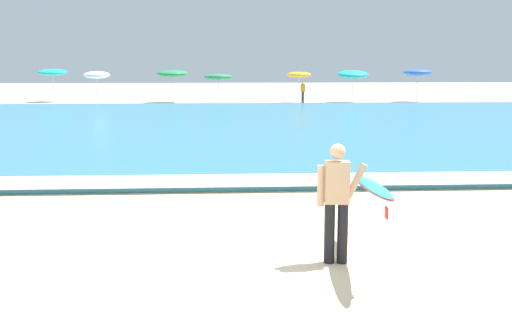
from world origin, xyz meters
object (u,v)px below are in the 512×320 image
beach_umbrella_6 (418,73)px  beachgoer_near_row_left (303,92)px  beach_umbrella_1 (97,75)px  beach_umbrella_0 (53,72)px  beach_umbrella_5 (353,74)px  beach_umbrella_3 (219,77)px  surfer_with_board (354,193)px  beach_umbrella_2 (172,74)px  beach_umbrella_4 (299,75)px

beach_umbrella_6 → beachgoer_near_row_left: 8.88m
beachgoer_near_row_left → beach_umbrella_6: bearing=8.2°
beach_umbrella_1 → beach_umbrella_0: bearing=144.8°
beach_umbrella_1 → beach_umbrella_5: (18.29, 0.81, 0.00)m
beachgoer_near_row_left → beach_umbrella_5: bearing=14.4°
beach_umbrella_3 → beachgoer_near_row_left: 6.08m
beach_umbrella_5 → beach_umbrella_6: (4.90, 0.28, 0.13)m
surfer_with_board → beach_umbrella_3: (-2.06, 34.42, 0.85)m
surfer_with_board → beach_umbrella_5: bearing=77.6°
beach_umbrella_0 → beach_umbrella_3: 12.53m
surfer_with_board → beachgoer_near_row_left: bearing=83.4°
beach_umbrella_2 → beachgoer_near_row_left: size_ratio=1.51×
beach_umbrella_3 → beach_umbrella_4: size_ratio=0.95×
beach_umbrella_1 → beach_umbrella_4: 14.33m
beach_umbrella_0 → beach_umbrella_4: (18.07, -2.04, -0.15)m
beach_umbrella_2 → beachgoer_near_row_left: (9.34, -1.48, -1.25)m
beach_umbrella_1 → beach_umbrella_5: 18.31m
beach_umbrella_1 → beach_umbrella_3: bearing=0.4°
beach_umbrella_0 → beach_umbrella_3: (12.26, -2.58, -0.29)m
beach_umbrella_0 → beach_umbrella_4: bearing=-6.4°
beach_umbrella_0 → beach_umbrella_6: size_ratio=1.01×
beach_umbrella_5 → beach_umbrella_6: bearing=3.2°
surfer_with_board → beach_umbrella_0: beach_umbrella_0 is taller
beach_umbrella_0 → beach_umbrella_5: bearing=-4.8°
beachgoer_near_row_left → beach_umbrella_0: bearing=171.2°
beach_umbrella_3 → beach_umbrella_4: 5.83m
beach_umbrella_0 → surfer_with_board: bearing=-68.8°
surfer_with_board → beach_umbrella_1: (-10.56, 34.36, 1.00)m
beach_umbrella_1 → beach_umbrella_3: beach_umbrella_1 is taller
beach_umbrella_3 → beach_umbrella_5: beach_umbrella_5 is taller
beach_umbrella_4 → beachgoer_near_row_left: bearing=-76.6°
surfer_with_board → beach_umbrella_4: (3.75, 34.97, 0.99)m
surfer_with_board → beach_umbrella_5: size_ratio=1.15×
beach_umbrella_3 → beach_umbrella_0: bearing=168.1°
beach_umbrella_1 → beach_umbrella_5: bearing=2.5°
beach_umbrella_3 → beach_umbrella_5: 9.81m
surfer_with_board → beach_umbrella_6: bearing=70.4°
beach_umbrella_1 → beach_umbrella_6: beach_umbrella_6 is taller
beach_umbrella_5 → beach_umbrella_0: bearing=175.2°
beach_umbrella_2 → beach_umbrella_1: bearing=-165.7°
surfer_with_board → beachgoer_near_row_left: size_ratio=1.76×
beach_umbrella_1 → beach_umbrella_2: 5.33m
beach_umbrella_0 → beachgoer_near_row_left: (18.25, -2.81, -1.33)m
beach_umbrella_0 → beach_umbrella_2: 9.01m
surfer_with_board → beach_umbrella_2: (-5.40, 35.67, 1.07)m
beach_umbrella_1 → beach_umbrella_3: 8.51m
beach_umbrella_2 → beach_umbrella_4: beach_umbrella_2 is taller
beach_umbrella_6 → beachgoer_near_row_left: (-8.69, -1.25, -1.32)m
beach_umbrella_5 → surfer_with_board: bearing=-102.4°
beach_umbrella_4 → beach_umbrella_0: bearing=173.6°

